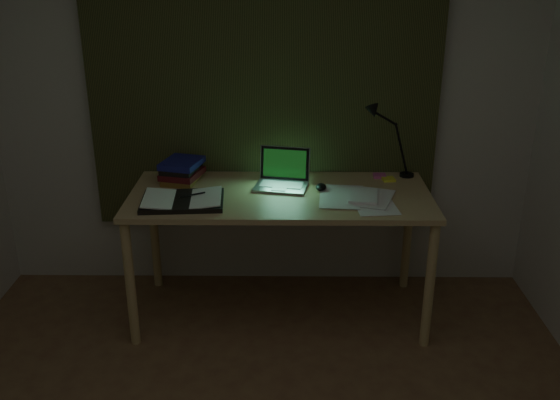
{
  "coord_description": "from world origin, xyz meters",
  "views": [
    {
      "loc": [
        0.14,
        -1.91,
        2.15
      ],
      "look_at": [
        0.11,
        1.41,
        0.82
      ],
      "focal_mm": 40.0,
      "sensor_mm": 36.0,
      "label": 1
    }
  ],
  "objects_px": {
    "desk": "(280,255)",
    "book_stack": "(182,170)",
    "laptop": "(281,171)",
    "open_textbook": "(183,200)",
    "loose_papers": "(353,195)",
    "desk_lamp": "(409,140)"
  },
  "relations": [
    {
      "from": "loose_papers",
      "to": "desk_lamp",
      "type": "relative_size",
      "value": 0.8
    },
    {
      "from": "laptop",
      "to": "open_textbook",
      "type": "relative_size",
      "value": 0.76
    },
    {
      "from": "desk",
      "to": "desk_lamp",
      "type": "relative_size",
      "value": 3.68
    },
    {
      "from": "desk",
      "to": "book_stack",
      "type": "distance_m",
      "value": 0.8
    },
    {
      "from": "desk_lamp",
      "to": "open_textbook",
      "type": "bearing_deg",
      "value": -163.07
    },
    {
      "from": "laptop",
      "to": "loose_papers",
      "type": "distance_m",
      "value": 0.46
    },
    {
      "from": "open_textbook",
      "to": "loose_papers",
      "type": "distance_m",
      "value": 0.99
    },
    {
      "from": "book_stack",
      "to": "laptop",
      "type": "bearing_deg",
      "value": -11.3
    },
    {
      "from": "laptop",
      "to": "open_textbook",
      "type": "distance_m",
      "value": 0.62
    },
    {
      "from": "loose_papers",
      "to": "book_stack",
      "type": "bearing_deg",
      "value": 165.87
    },
    {
      "from": "open_textbook",
      "to": "book_stack",
      "type": "distance_m",
      "value": 0.38
    },
    {
      "from": "loose_papers",
      "to": "desk_lamp",
      "type": "bearing_deg",
      "value": 43.95
    },
    {
      "from": "desk",
      "to": "loose_papers",
      "type": "bearing_deg",
      "value": -6.58
    },
    {
      "from": "open_textbook",
      "to": "laptop",
      "type": "bearing_deg",
      "value": 19.93
    },
    {
      "from": "book_stack",
      "to": "open_textbook",
      "type": "bearing_deg",
      "value": -81.46
    },
    {
      "from": "desk",
      "to": "laptop",
      "type": "bearing_deg",
      "value": 88.27
    },
    {
      "from": "loose_papers",
      "to": "desk_lamp",
      "type": "xyz_separation_m",
      "value": [
        0.38,
        0.36,
        0.23
      ]
    },
    {
      "from": "desk",
      "to": "desk_lamp",
      "type": "bearing_deg",
      "value": 21.25
    },
    {
      "from": "desk",
      "to": "book_stack",
      "type": "bearing_deg",
      "value": 160.83
    },
    {
      "from": "laptop",
      "to": "open_textbook",
      "type": "xyz_separation_m",
      "value": [
        -0.56,
        -0.25,
        -0.09
      ]
    },
    {
      "from": "laptop",
      "to": "book_stack",
      "type": "relative_size",
      "value": 1.35
    },
    {
      "from": "desk",
      "to": "book_stack",
      "type": "relative_size",
      "value": 6.93
    }
  ]
}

